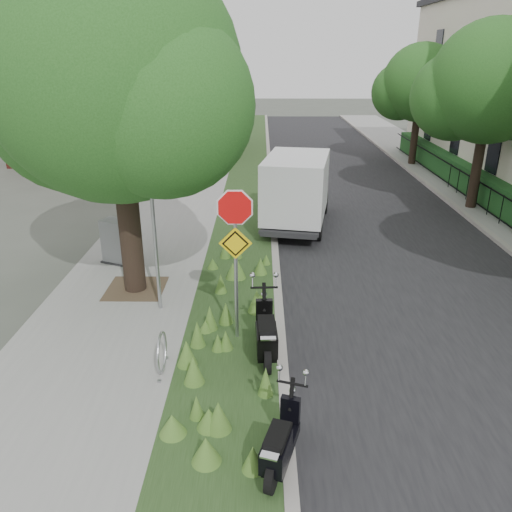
{
  "coord_description": "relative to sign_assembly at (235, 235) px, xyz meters",
  "views": [
    {
      "loc": [
        -0.92,
        -8.25,
        5.51
      ],
      "look_at": [
        -1.03,
        2.07,
        1.3
      ],
      "focal_mm": 35.0,
      "sensor_mm": 36.0,
      "label": 1
    }
  ],
  "objects": [
    {
      "name": "hedge_far",
      "position": [
        9.3,
        9.42,
        -1.66
      ],
      "size": [
        1.0,
        24.0,
        1.1
      ],
      "primitive_type": "cube",
      "color": "#18431C",
      "rests_on": "footpath_far"
    },
    {
      "name": "scooter_far",
      "position": [
        0.75,
        -3.5,
        -1.84
      ],
      "size": [
        0.62,
        1.53,
        0.75
      ],
      "color": "black",
      "rests_on": "ground"
    },
    {
      "name": "brick_building",
      "position": [
        -8.1,
        21.42,
        1.88
      ],
      "size": [
        9.4,
        10.4,
        8.3
      ],
      "color": "maroon",
      "rests_on": "ground"
    },
    {
      "name": "bike_hoop",
      "position": [
        -1.3,
        -1.18,
        -1.83
      ],
      "size": [
        0.06,
        0.78,
        0.77
      ],
      "color": "#A5A8AD",
      "rests_on": "ground"
    },
    {
      "name": "utility_cabinet",
      "position": [
        -3.43,
        3.93,
        -1.63
      ],
      "size": [
        1.07,
        0.91,
        1.21
      ],
      "color": "#262628",
      "rests_on": "ground"
    },
    {
      "name": "sign_assembly",
      "position": [
        0.0,
        0.0,
        0.0
      ],
      "size": [
        0.94,
        0.08,
        3.22
      ],
      "color": "#A5A8AD",
      "rests_on": "ground"
    },
    {
      "name": "scooter_near",
      "position": [
        0.59,
        -0.79,
        -1.78
      ],
      "size": [
        0.42,
        1.83,
        0.87
      ],
      "color": "black",
      "rests_on": "ground"
    },
    {
      "name": "verge",
      "position": [
        -0.1,
        9.42,
        -2.27
      ],
      "size": [
        2.0,
        60.0,
        0.12
      ],
      "primitive_type": "cube",
      "color": "#253F1B",
      "rests_on": "ground"
    },
    {
      "name": "road",
      "position": [
        4.4,
        9.42,
        -2.32
      ],
      "size": [
        7.0,
        60.0,
        0.01
      ],
      "primitive_type": "cube",
      "color": "black",
      "rests_on": "ground"
    },
    {
      "name": "kerb_near",
      "position": [
        0.9,
        9.42,
        -2.26
      ],
      "size": [
        0.2,
        60.0,
        0.13
      ],
      "primitive_type": "cube",
      "color": "#9E9991",
      "rests_on": "ground"
    },
    {
      "name": "fence_far",
      "position": [
        8.6,
        9.42,
        -1.66
      ],
      "size": [
        0.04,
        24.0,
        1.0
      ],
      "color": "black",
      "rests_on": "ground"
    },
    {
      "name": "far_tree_b",
      "position": [
        8.34,
        9.46,
        2.04
      ],
      "size": [
        4.83,
        4.31,
        6.56
      ],
      "color": "black",
      "rests_on": "ground"
    },
    {
      "name": "ground",
      "position": [
        1.4,
        -0.58,
        -2.33
      ],
      "size": [
        120.0,
        120.0,
        0.0
      ],
      "primitive_type": "plane",
      "color": "#4C5147",
      "rests_on": "ground"
    },
    {
      "name": "street_tree_main",
      "position": [
        -2.68,
        2.28,
        2.48
      ],
      "size": [
        6.21,
        5.54,
        7.66
      ],
      "color": "black",
      "rests_on": "ground"
    },
    {
      "name": "box_truck",
      "position": [
        1.7,
        7.42,
        -0.95
      ],
      "size": [
        2.61,
        4.9,
        2.11
      ],
      "color": "#262628",
      "rests_on": "ground"
    },
    {
      "name": "bare_post",
      "position": [
        -1.8,
        1.22,
        -0.21
      ],
      "size": [
        0.08,
        0.08,
        4.0
      ],
      "color": "#A5A8AD",
      "rests_on": "ground"
    },
    {
      "name": "far_tree_c",
      "position": [
        8.34,
        17.46,
        1.63
      ],
      "size": [
        4.37,
        3.89,
        5.93
      ],
      "color": "black",
      "rests_on": "ground"
    },
    {
      "name": "footpath_far",
      "position": [
        9.6,
        9.42,
        -2.27
      ],
      "size": [
        3.2,
        60.0,
        0.12
      ],
      "primitive_type": "cube",
      "color": "gray",
      "rests_on": "ground"
    },
    {
      "name": "sidewalk_near",
      "position": [
        -2.85,
        9.42,
        -2.27
      ],
      "size": [
        3.5,
        60.0,
        0.12
      ],
      "primitive_type": "cube",
      "color": "gray",
      "rests_on": "ground"
    },
    {
      "name": "kerb_far",
      "position": [
        7.9,
        9.42,
        -2.26
      ],
      "size": [
        0.2,
        60.0,
        0.13
      ],
      "primitive_type": "cube",
      "color": "#9E9991",
      "rests_on": "ground"
    }
  ]
}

